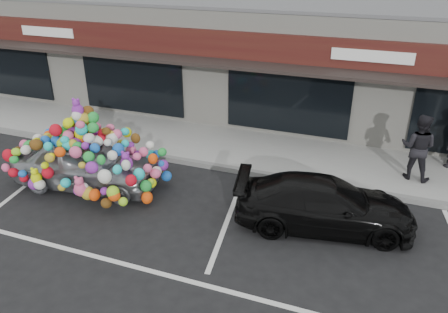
% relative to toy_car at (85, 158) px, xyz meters
% --- Properties ---
extents(ground, '(90.00, 90.00, 0.00)m').
position_rel_toy_car_xyz_m(ground, '(1.44, -0.30, -0.86)').
color(ground, black).
rests_on(ground, ground).
extents(shop_building, '(24.00, 7.20, 4.31)m').
position_rel_toy_car_xyz_m(shop_building, '(1.44, 8.14, 1.31)').
color(shop_building, beige).
rests_on(shop_building, ground).
extents(sidewalk, '(26.00, 3.00, 0.15)m').
position_rel_toy_car_xyz_m(sidewalk, '(1.44, 3.70, -0.78)').
color(sidewalk, gray).
rests_on(sidewalk, ground).
extents(kerb, '(26.00, 0.18, 0.16)m').
position_rel_toy_car_xyz_m(kerb, '(1.44, 2.20, -0.78)').
color(kerb, slate).
rests_on(kerb, ground).
extents(parking_stripe_left, '(0.73, 4.37, 0.01)m').
position_rel_toy_car_xyz_m(parking_stripe_left, '(-1.76, -0.10, -0.85)').
color(parking_stripe_left, silver).
rests_on(parking_stripe_left, ground).
extents(parking_stripe_mid, '(0.73, 4.37, 0.01)m').
position_rel_toy_car_xyz_m(parking_stripe_mid, '(4.24, -0.10, -0.85)').
color(parking_stripe_mid, silver).
rests_on(parking_stripe_mid, ground).
extents(lane_line, '(14.00, 0.12, 0.01)m').
position_rel_toy_car_xyz_m(lane_line, '(3.44, -2.60, -0.85)').
color(lane_line, silver).
rests_on(lane_line, ground).
extents(toy_car, '(2.96, 4.54, 2.53)m').
position_rel_toy_car_xyz_m(toy_car, '(0.00, 0.00, 0.00)').
color(toy_car, silver).
rests_on(toy_car, ground).
extents(black_sedan, '(2.47, 4.45, 1.22)m').
position_rel_toy_car_xyz_m(black_sedan, '(6.49, 0.30, -0.25)').
color(black_sedan, black).
rests_on(black_sedan, ground).
extents(pedestrian_b, '(1.06, 0.90, 1.90)m').
position_rel_toy_car_xyz_m(pedestrian_b, '(8.54, 3.38, 0.24)').
color(pedestrian_b, black).
rests_on(pedestrian_b, sidewalk).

